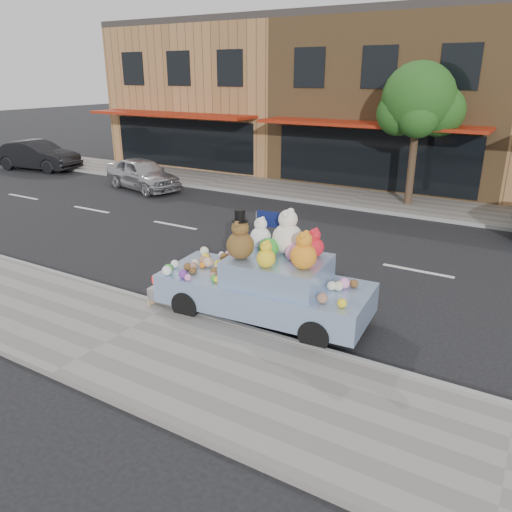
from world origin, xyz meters
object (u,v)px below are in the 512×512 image
Objects in this scene: car_silver at (143,174)px; art_car at (265,281)px; car_dark at (37,155)px; street_tree at (419,106)px.

car_silver is 13.20m from art_car.
street_tree is at bearing -92.07° from car_dark.
art_car is at bearing -123.56° from car_dark.
art_car is (18.60, -8.54, 0.05)m from car_dark.
car_dark is at bearing -173.17° from street_tree.
car_dark is 20.47m from art_car.
street_tree is 1.14× the size of car_dark.
art_car is (10.62, -7.83, 0.13)m from car_silver.
street_tree is 11.54m from car_silver.
car_silver is at bearing -164.65° from street_tree.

